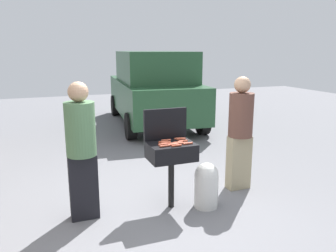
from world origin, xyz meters
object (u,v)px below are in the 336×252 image
object	(u,v)px
hot_dog_1	(165,146)
propane_tank	(206,184)
hot_dog_9	(177,146)
parked_minivan	(154,88)
hot_dog_0	(166,142)
hot_dog_6	(163,142)
bbq_grill	(171,154)
hot_dog_13	(179,138)
person_right	(240,129)
hot_dog_10	(182,143)
hot_dog_12	(166,140)
hot_dog_11	(174,144)
person_left	(81,147)
hot_dog_4	(173,144)
hot_dog_8	(178,142)
hot_dog_3	(166,143)
hot_dog_14	(183,141)
hot_dog_5	(181,139)
hot_dog_7	(163,144)
hot_dog_2	(188,143)

from	to	relation	value
hot_dog_1	propane_tank	distance (m)	0.82
propane_tank	hot_dog_1	bearing A→B (deg)	176.28
hot_dog_9	parked_minivan	distance (m)	5.33
hot_dog_0	hot_dog_9	world-z (taller)	same
hot_dog_0	hot_dog_6	xyz separation A→B (m)	(-0.02, 0.03, 0.00)
bbq_grill	hot_dog_0	distance (m)	0.17
hot_dog_13	person_right	size ratio (longest dim) A/B	0.08
hot_dog_10	hot_dog_12	size ratio (longest dim) A/B	1.00
hot_dog_11	person_left	distance (m)	1.14
hot_dog_13	hot_dog_4	bearing A→B (deg)	-130.87
person_left	person_right	distance (m)	2.31
bbq_grill	hot_dog_8	xyz separation A→B (m)	(0.08, -0.03, 0.15)
hot_dog_6	person_right	distance (m)	1.29
hot_dog_1	hot_dog_0	bearing A→B (deg)	65.76
hot_dog_3	hot_dog_14	distance (m)	0.24
bbq_grill	hot_dog_5	xyz separation A→B (m)	(0.18, 0.10, 0.15)
hot_dog_7	hot_dog_2	bearing A→B (deg)	-13.78
hot_dog_3	hot_dog_10	world-z (taller)	same
hot_dog_12	person_right	distance (m)	1.22
hot_dog_2	person_left	size ratio (longest dim) A/B	0.08
hot_dog_6	hot_dog_7	xyz separation A→B (m)	(-0.04, -0.10, 0.00)
hot_dog_1	propane_tank	world-z (taller)	hot_dog_1
person_left	person_right	xyz separation A→B (m)	(2.31, 0.11, -0.01)
hot_dog_5	hot_dog_7	world-z (taller)	same
hot_dog_4	hot_dog_6	size ratio (longest dim) A/B	1.00
hot_dog_3	hot_dog_1	bearing A→B (deg)	-118.10
hot_dog_4	propane_tank	distance (m)	0.74
hot_dog_1	hot_dog_12	distance (m)	0.27
propane_tank	person_left	bearing A→B (deg)	169.94
hot_dog_11	hot_dog_13	bearing A→B (deg)	53.97
hot_dog_7	person_left	xyz separation A→B (m)	(-0.99, 0.16, 0.03)
hot_dog_3	hot_dog_8	world-z (taller)	same
hot_dog_13	person_left	size ratio (longest dim) A/B	0.08
hot_dog_6	person_right	xyz separation A→B (m)	(1.28, 0.18, 0.02)
hot_dog_2	person_left	bearing A→B (deg)	169.56
hot_dog_6	person_left	size ratio (longest dim) A/B	0.08
hot_dog_3	hot_dog_12	bearing A→B (deg)	70.10
hot_dog_6	hot_dog_8	xyz separation A→B (m)	(0.17, -0.08, 0.00)
hot_dog_11	person_left	size ratio (longest dim) A/B	0.08
hot_dog_1	hot_dog_5	world-z (taller)	same
bbq_grill	hot_dog_11	distance (m)	0.19
hot_dog_2	hot_dog_6	distance (m)	0.32
hot_dog_0	parked_minivan	distance (m)	5.17
hot_dog_2	hot_dog_12	world-z (taller)	same
person_left	parked_minivan	xyz separation A→B (m)	(2.56, 4.86, 0.09)
hot_dog_3	hot_dog_9	bearing A→B (deg)	-61.55
hot_dog_2	hot_dog_9	world-z (taller)	same
hot_dog_2	hot_dog_8	xyz separation A→B (m)	(-0.10, 0.10, 0.00)
propane_tank	hot_dog_0	bearing A→B (deg)	159.68
hot_dog_1	person_right	size ratio (longest dim) A/B	0.08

